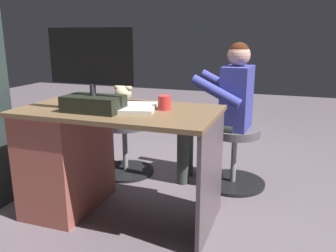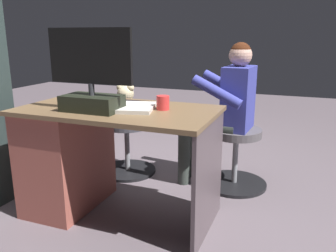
% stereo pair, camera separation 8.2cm
% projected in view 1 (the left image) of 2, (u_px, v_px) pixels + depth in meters
% --- Properties ---
extents(ground_plane, '(10.00, 10.00, 0.00)m').
position_uv_depth(ground_plane, '(144.00, 192.00, 2.72)').
color(ground_plane, '#63575E').
extents(desk, '(1.25, 0.68, 0.74)m').
position_uv_depth(desk, '(79.00, 154.00, 2.39)').
color(desk, brown).
rests_on(desk, ground_plane).
extents(monitor, '(0.55, 0.21, 0.49)m').
position_uv_depth(monitor, '(93.00, 85.00, 2.08)').
color(monitor, black).
rests_on(monitor, desk).
extents(keyboard, '(0.42, 0.14, 0.02)m').
position_uv_depth(keyboard, '(124.00, 103.00, 2.32)').
color(keyboard, black).
rests_on(keyboard, desk).
extents(computer_mouse, '(0.06, 0.10, 0.04)m').
position_uv_depth(computer_mouse, '(80.00, 99.00, 2.41)').
color(computer_mouse, '#2C2523').
rests_on(computer_mouse, desk).
extents(cup, '(0.08, 0.08, 0.09)m').
position_uv_depth(cup, '(164.00, 103.00, 2.16)').
color(cup, red).
rests_on(cup, desk).
extents(tv_remote, '(0.09, 0.16, 0.02)m').
position_uv_depth(tv_remote, '(70.00, 105.00, 2.28)').
color(tv_remote, black).
rests_on(tv_remote, desk).
extents(notebook_binder, '(0.29, 0.34, 0.02)m').
position_uv_depth(notebook_binder, '(137.00, 108.00, 2.17)').
color(notebook_binder, silver).
rests_on(notebook_binder, desk).
extents(office_chair_teddy, '(0.50, 0.50, 0.47)m').
position_uv_depth(office_chair_teddy, '(125.00, 143.00, 3.04)').
color(office_chair_teddy, black).
rests_on(office_chair_teddy, ground_plane).
extents(teddy_bear, '(0.21, 0.22, 0.31)m').
position_uv_depth(teddy_bear, '(124.00, 104.00, 2.96)').
color(teddy_bear, beige).
rests_on(teddy_bear, office_chair_teddy).
extents(visitor_chair, '(0.52, 0.52, 0.47)m').
position_uv_depth(visitor_chair, '(234.00, 154.00, 2.81)').
color(visitor_chair, black).
rests_on(visitor_chair, ground_plane).
extents(person, '(0.57, 0.50, 1.14)m').
position_uv_depth(person, '(224.00, 104.00, 2.73)').
color(person, '#393D99').
rests_on(person, ground_plane).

